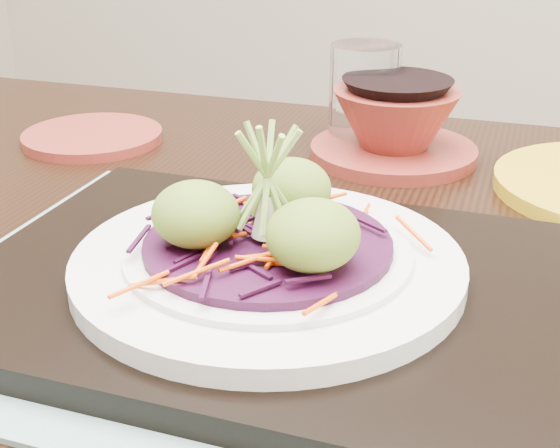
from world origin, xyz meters
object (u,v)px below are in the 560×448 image
at_px(dining_table, 308,403).
at_px(terracotta_side_plate, 93,137).
at_px(serving_tray, 268,286).
at_px(water_glass, 364,95).
at_px(terracotta_bowl_set, 395,128).
at_px(white_plate, 268,262).

height_order(dining_table, terracotta_side_plate, terracotta_side_plate).
bearing_deg(serving_tray, dining_table, 66.86).
relative_size(serving_tray, water_glass, 3.80).
xyz_separation_m(dining_table, terracotta_bowl_set, (-0.02, 0.27, 0.14)).
xyz_separation_m(white_plate, terracotta_side_plate, (-0.31, 0.24, -0.02)).
height_order(white_plate, terracotta_bowl_set, terracotta_bowl_set).
relative_size(serving_tray, terracotta_bowl_set, 2.08).
distance_m(terracotta_side_plate, water_glass, 0.29).
relative_size(dining_table, serving_tray, 3.48).
distance_m(terracotta_side_plate, terracotta_bowl_set, 0.32).
bearing_deg(water_glass, terracotta_bowl_set, -38.69).
bearing_deg(white_plate, terracotta_side_plate, 142.22).
relative_size(serving_tray, white_plate, 1.54).
bearing_deg(water_glass, serving_tray, -82.79).
distance_m(dining_table, white_plate, 0.14).
distance_m(serving_tray, water_glass, 0.35).
bearing_deg(terracotta_side_plate, white_plate, -37.78).
bearing_deg(serving_tray, white_plate, 176.24).
height_order(dining_table, water_glass, water_glass).
distance_m(serving_tray, terracotta_side_plate, 0.39).
height_order(dining_table, terracotta_bowl_set, terracotta_bowl_set).
xyz_separation_m(serving_tray, water_glass, (-0.04, 0.35, 0.04)).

